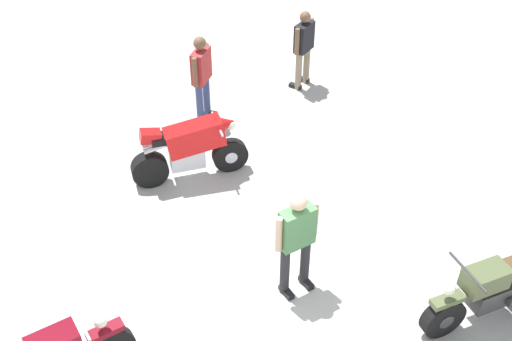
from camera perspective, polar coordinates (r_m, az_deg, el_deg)
ground_plane at (r=8.63m, az=1.85°, el=-12.31°), size 40.00×40.00×0.00m
motorcycle_red_sportbike at (r=10.30m, az=-5.96°, el=2.05°), size 0.71×1.95×1.14m
motorcycle_olive_vintage at (r=8.70m, az=20.37°, el=-10.16°), size 0.70×1.96×1.07m
person_in_red_shirt at (r=11.52m, az=-4.91°, el=8.65°), size 0.55×0.55×1.70m
person_in_black_shirt at (r=12.63m, az=4.31°, el=11.20°), size 0.47×0.59×1.61m
person_in_green_shirt at (r=8.20m, az=3.68°, el=-6.02°), size 0.33×0.65×1.66m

